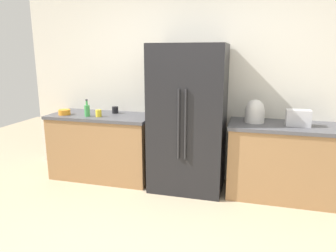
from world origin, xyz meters
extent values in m
cube|color=silver|center=(0.00, 1.91, 1.39)|extent=(4.89, 0.10, 2.78)
cube|color=#9E7247|center=(-1.24, 1.54, 0.42)|extent=(1.36, 0.62, 0.84)
cube|color=#4C4C51|center=(-1.24, 1.54, 0.86)|extent=(1.39, 0.65, 0.04)
cube|color=#9E7247|center=(1.09, 1.54, 0.42)|extent=(1.23, 0.62, 0.84)
cube|color=#4C4C51|center=(1.09, 1.54, 0.86)|extent=(1.26, 0.65, 0.04)
cube|color=black|center=(-0.04, 1.51, 0.90)|extent=(0.89, 0.67, 1.80)
cylinder|color=#262628|center=(-0.08, 1.16, 0.90)|extent=(0.02, 0.02, 0.81)
cylinder|color=#262628|center=(0.00, 1.16, 0.90)|extent=(0.02, 0.02, 0.81)
cube|color=silver|center=(1.22, 1.52, 0.97)|extent=(0.26, 0.15, 0.18)
cylinder|color=silver|center=(0.75, 1.58, 0.97)|extent=(0.23, 0.23, 0.17)
sphere|color=silver|center=(0.75, 1.58, 1.05)|extent=(0.21, 0.21, 0.21)
cylinder|color=green|center=(-1.36, 1.39, 0.95)|extent=(0.07, 0.07, 0.14)
cylinder|color=green|center=(-1.36, 1.39, 1.06)|extent=(0.03, 0.03, 0.06)
cylinder|color=#333338|center=(-1.36, 1.39, 1.10)|extent=(0.03, 0.03, 0.02)
cylinder|color=yellow|center=(-1.21, 1.41, 0.93)|extent=(0.08, 0.08, 0.09)
cylinder|color=black|center=(-1.10, 1.68, 0.93)|extent=(0.09, 0.09, 0.09)
cylinder|color=orange|center=(-1.71, 1.41, 0.92)|extent=(0.16, 0.16, 0.07)
camera|label=1|loc=(0.70, -2.18, 1.68)|focal=33.22mm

